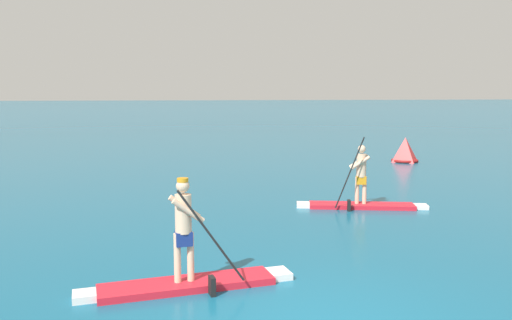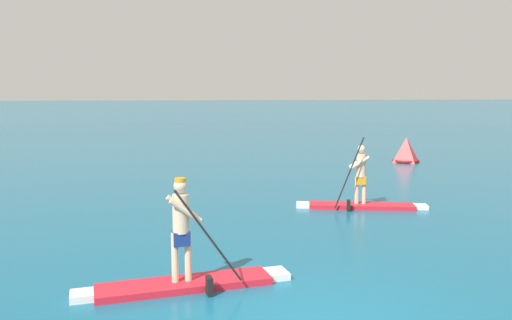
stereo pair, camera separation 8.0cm
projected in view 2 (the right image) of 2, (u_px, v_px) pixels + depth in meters
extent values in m
cube|color=red|center=(185.00, 284.00, 8.41)|extent=(2.84, 1.00, 0.11)
cube|color=white|center=(276.00, 274.00, 8.90)|extent=(0.40, 0.50, 0.11)
cube|color=white|center=(82.00, 296.00, 7.93)|extent=(0.39, 0.43, 0.11)
cylinder|color=beige|center=(188.00, 256.00, 8.38)|extent=(0.11, 0.11, 0.79)
cylinder|color=beige|center=(175.00, 258.00, 8.31)|extent=(0.11, 0.11, 0.79)
cube|color=navy|center=(181.00, 238.00, 8.30)|extent=(0.29, 0.25, 0.22)
cylinder|color=beige|center=(181.00, 214.00, 8.25)|extent=(0.26, 0.26, 0.61)
sphere|color=beige|center=(180.00, 186.00, 8.20)|extent=(0.21, 0.21, 0.21)
cylinder|color=orange|center=(180.00, 180.00, 8.19)|extent=(0.18, 0.18, 0.06)
cylinder|color=beige|center=(182.00, 207.00, 8.40)|extent=(0.52, 0.16, 0.43)
cylinder|color=beige|center=(186.00, 211.00, 8.12)|extent=(0.52, 0.16, 0.43)
cylinder|color=black|center=(209.00, 237.00, 8.00)|extent=(1.04, 0.17, 1.51)
cube|color=black|center=(209.00, 287.00, 8.10)|extent=(0.10, 0.21, 0.32)
cube|color=red|center=(361.00, 206.00, 14.27)|extent=(2.88, 1.36, 0.11)
cube|color=white|center=(303.00, 205.00, 14.40)|extent=(0.46, 0.52, 0.11)
cube|color=white|center=(421.00, 207.00, 14.15)|extent=(0.44, 0.46, 0.11)
cylinder|color=beige|center=(357.00, 190.00, 14.23)|extent=(0.11, 0.11, 0.74)
cylinder|color=beige|center=(364.00, 190.00, 14.21)|extent=(0.11, 0.11, 0.74)
cube|color=orange|center=(361.00, 180.00, 14.19)|extent=(0.31, 0.28, 0.22)
cylinder|color=beige|center=(361.00, 165.00, 14.14)|extent=(0.26, 0.26, 0.62)
sphere|color=beige|center=(361.00, 149.00, 14.08)|extent=(0.21, 0.21, 0.21)
cylinder|color=beige|center=(360.00, 163.00, 13.98)|extent=(0.53, 0.24, 0.41)
cylinder|color=beige|center=(359.00, 161.00, 14.28)|extent=(0.53, 0.24, 0.41)
cylinder|color=black|center=(349.00, 173.00, 13.77)|extent=(0.72, 0.23, 1.90)
cube|color=black|center=(349.00, 206.00, 13.88)|extent=(0.13, 0.21, 0.32)
pyramid|color=red|center=(406.00, 150.00, 23.71)|extent=(1.09, 1.09, 1.11)
torus|color=maroon|center=(406.00, 161.00, 23.77)|extent=(1.20, 1.20, 0.12)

